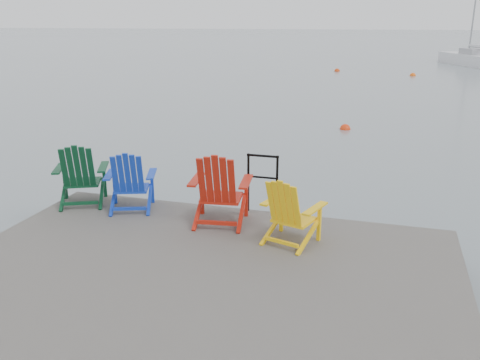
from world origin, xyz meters
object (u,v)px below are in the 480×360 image
(chair_yellow, at_px, (290,211))
(sailboat_near, at_px, (470,60))
(buoy_d, at_px, (413,76))
(chair_green, at_px, (80,174))
(chair_red, at_px, (220,188))
(handrail, at_px, (263,178))
(chair_blue, at_px, (130,180))
(buoy_b, at_px, (337,71))
(buoy_a, at_px, (345,129))

(chair_yellow, distance_m, sailboat_near, 38.16)
(buoy_d, bearing_deg, chair_green, -102.02)
(chair_red, relative_size, buoy_d, 2.84)
(handrail, xyz_separation_m, chair_yellow, (0.61, -0.99, -0.09))
(chair_blue, distance_m, sailboat_near, 38.19)
(handrail, relative_size, chair_red, 0.85)
(chair_red, distance_m, chair_yellow, 1.14)
(chair_red, xyz_separation_m, buoy_d, (3.44, 27.23, -1.03))
(buoy_d, bearing_deg, sailboat_near, 65.72)
(chair_green, relative_size, buoy_d, 2.67)
(chair_yellow, bearing_deg, chair_green, -171.45)
(handrail, height_order, buoy_d, handrail)
(chair_green, distance_m, chair_blue, 0.85)
(chair_green, relative_size, chair_yellow, 1.11)
(chair_blue, distance_m, chair_red, 1.49)
(sailboat_near, xyz_separation_m, buoy_d, (-4.48, -9.93, -0.36))
(handrail, relative_size, buoy_b, 2.41)
(buoy_a, relative_size, buoy_d, 0.90)
(chair_green, xyz_separation_m, buoy_b, (0.95, 28.77, -1.00))
(handrail, xyz_separation_m, buoy_b, (-1.85, 28.30, -1.04))
(handrail, bearing_deg, buoy_a, 87.15)
(chair_blue, xyz_separation_m, buoy_a, (2.40, 9.49, -0.97))
(sailboat_near, bearing_deg, chair_yellow, -120.44)
(chair_red, height_order, buoy_a, chair_red)
(sailboat_near, distance_m, buoy_d, 10.89)
(buoy_a, height_order, buoy_b, buoy_b)
(chair_green, height_order, buoy_d, chair_green)
(chair_red, relative_size, chair_yellow, 1.18)
(buoy_b, bearing_deg, buoy_a, -83.22)
(chair_blue, xyz_separation_m, buoy_d, (4.92, 27.09, -0.97))
(sailboat_near, bearing_deg, chair_green, -125.59)
(chair_blue, height_order, buoy_d, chair_blue)
(chair_yellow, xyz_separation_m, buoy_b, (-2.45, 29.29, -0.95))
(handrail, xyz_separation_m, chair_red, (-0.47, -0.61, -0.01))
(chair_yellow, distance_m, buoy_a, 10.06)
(chair_green, bearing_deg, chair_yellow, -33.31)
(buoy_a, bearing_deg, chair_blue, -104.17)
(chair_blue, bearing_deg, buoy_d, 59.56)
(chair_red, distance_m, buoy_b, 28.97)
(chair_green, xyz_separation_m, chair_red, (2.33, -0.15, 0.03))
(chair_blue, relative_size, sailboat_near, 0.09)
(chair_blue, distance_m, buoy_d, 27.55)
(buoy_a, xyz_separation_m, buoy_d, (2.52, 17.60, 0.00))
(chair_green, distance_m, buoy_a, 10.08)
(chair_yellow, bearing_deg, chair_red, 178.00)
(chair_yellow, distance_m, buoy_b, 29.41)
(chair_blue, xyz_separation_m, buoy_b, (0.10, 28.77, -0.97))
(chair_blue, height_order, sailboat_near, sailboat_near)
(chair_red, bearing_deg, chair_green, 168.36)
(handrail, relative_size, chair_green, 0.91)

